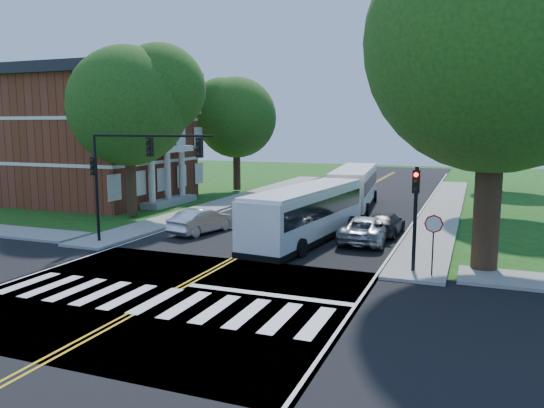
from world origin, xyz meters
The scene contains 24 objects.
ground centered at (0.00, 0.00, 0.00)m, with size 140.00×140.00×0.00m, color #204511.
road centered at (0.00, 18.00, 0.01)m, with size 14.00×96.00×0.01m, color black.
cross_road centered at (0.00, 0.00, 0.01)m, with size 60.00×12.00×0.01m, color black.
center_line centered at (0.00, 22.00, 0.01)m, with size 0.36×70.00×0.01m, color gold.
edge_line_w centered at (-6.80, 22.00, 0.01)m, with size 0.12×70.00×0.01m, color silver.
edge_line_e centered at (6.80, 22.00, 0.01)m, with size 0.12×70.00×0.01m, color silver.
crosswalk centered at (0.00, -0.50, 0.02)m, with size 12.60×3.00×0.01m, color silver.
stop_bar centered at (3.50, 1.60, 0.02)m, with size 6.60×0.40×0.01m, color silver.
sidewalk_nw centered at (-8.30, 25.00, 0.07)m, with size 2.60×40.00×0.15m, color gray.
sidewalk_ne centered at (8.30, 25.00, 0.07)m, with size 2.60×40.00×0.15m, color gray.
tree_ne_big centered at (11.00, 8.00, 9.62)m, with size 10.80×10.80×14.91m.
tree_west_near centered at (-11.50, 14.00, 7.53)m, with size 8.00×8.00×11.40m.
tree_west_far centered at (-11.00, 30.00, 7.00)m, with size 7.60×7.60×10.67m.
tree_east_mid centered at (11.50, 24.00, 7.86)m, with size 8.40×8.40×11.93m.
tree_east_far centered at (12.50, 40.00, 6.86)m, with size 7.20×7.20×10.34m.
brick_building centered at (-21.95, 20.00, 5.42)m, with size 20.00×13.00×10.80m.
signal_nw centered at (-5.86, 6.43, 4.38)m, with size 7.15×0.46×5.66m.
signal_ne centered at (8.20, 6.44, 2.96)m, with size 0.30×0.46×4.40m.
stop_sign centered at (9.00, 5.98, 2.03)m, with size 0.76×0.08×2.53m.
bus_lead centered at (2.02, 11.01, 1.57)m, with size 3.71×11.63×2.96m.
bus_follow centered at (1.86, 23.45, 1.63)m, with size 3.86×12.08×3.07m.
hatchback centered at (-4.31, 10.84, 0.74)m, with size 1.54×4.43×1.46m, color silver.
suv centered at (5.10, 11.90, 0.72)m, with size 2.34×5.08×1.41m, color #B6B9BD.
dark_sedan centered at (5.71, 14.29, 0.66)m, with size 1.82×4.47×1.30m, color black.
Camera 1 is at (10.53, -16.07, 6.23)m, focal length 35.00 mm.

